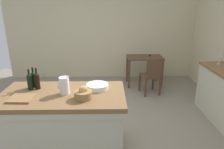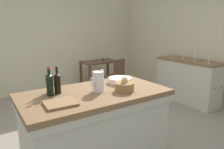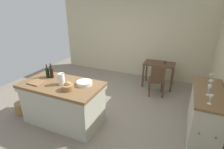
# 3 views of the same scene
# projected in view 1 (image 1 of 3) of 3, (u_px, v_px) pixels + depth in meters

# --- Properties ---
(ground_plane) EXTENTS (6.76, 6.76, 0.00)m
(ground_plane) POSITION_uv_depth(u_px,v_px,m) (100.00, 124.00, 3.67)
(ground_plane) COLOR gray
(wall_back) EXTENTS (5.32, 0.12, 2.60)m
(wall_back) POSITION_uv_depth(u_px,v_px,m) (103.00, 32.00, 5.71)
(wall_back) COLOR beige
(wall_back) RESTS_ON ground
(island_table) EXTENTS (1.67, 0.90, 0.90)m
(island_table) POSITION_uv_depth(u_px,v_px,m) (65.00, 120.00, 2.86)
(island_table) COLOR brown
(island_table) RESTS_ON ground
(writing_desk) EXTENTS (0.91, 0.57, 0.80)m
(writing_desk) POSITION_uv_depth(u_px,v_px,m) (144.00, 61.00, 5.29)
(writing_desk) COLOR #513826
(writing_desk) RESTS_ON ground
(wooden_chair) EXTENTS (0.48, 0.48, 0.89)m
(wooden_chair) POSITION_uv_depth(u_px,v_px,m) (151.00, 75.00, 4.74)
(wooden_chair) COLOR #513826
(wooden_chair) RESTS_ON ground
(pitcher) EXTENTS (0.17, 0.13, 0.28)m
(pitcher) POSITION_uv_depth(u_px,v_px,m) (64.00, 85.00, 2.67)
(pitcher) COLOR white
(pitcher) RESTS_ON island_table
(wash_bowl) EXTENTS (0.31, 0.31, 0.07)m
(wash_bowl) POSITION_uv_depth(u_px,v_px,m) (97.00, 86.00, 2.87)
(wash_bowl) COLOR white
(wash_bowl) RESTS_ON island_table
(bread_basket) EXTENTS (0.22, 0.22, 0.17)m
(bread_basket) POSITION_uv_depth(u_px,v_px,m) (83.00, 94.00, 2.56)
(bread_basket) COLOR olive
(bread_basket) RESTS_ON island_table
(cutting_board) EXTENTS (0.31, 0.27, 0.02)m
(cutting_board) POSITION_uv_depth(u_px,v_px,m) (22.00, 98.00, 2.55)
(cutting_board) COLOR olive
(cutting_board) RESTS_ON island_table
(wine_bottle_dark) EXTENTS (0.07, 0.07, 0.30)m
(wine_bottle_dark) POSITION_uv_depth(u_px,v_px,m) (37.00, 80.00, 2.84)
(wine_bottle_dark) COLOR black
(wine_bottle_dark) RESTS_ON island_table
(wine_bottle_amber) EXTENTS (0.07, 0.07, 0.30)m
(wine_bottle_amber) POSITION_uv_depth(u_px,v_px,m) (34.00, 79.00, 2.90)
(wine_bottle_amber) COLOR black
(wine_bottle_amber) RESTS_ON island_table
(wine_bottle_green) EXTENTS (0.07, 0.07, 0.30)m
(wine_bottle_green) POSITION_uv_depth(u_px,v_px,m) (30.00, 81.00, 2.81)
(wine_bottle_green) COLOR black
(wine_bottle_green) RESTS_ON island_table
(wine_glass_right) EXTENTS (0.07, 0.07, 0.16)m
(wine_glass_right) POSITION_uv_depth(u_px,v_px,m) (219.00, 59.00, 3.94)
(wine_glass_right) COLOR white
(wine_glass_right) RESTS_ON side_cabinet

